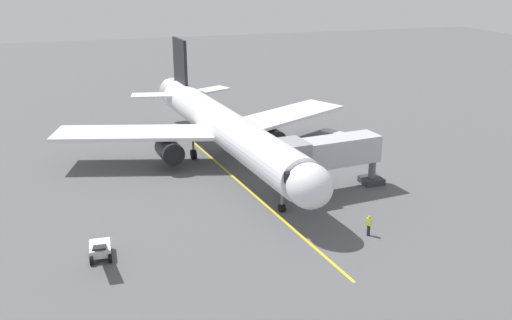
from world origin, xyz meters
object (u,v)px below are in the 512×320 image
at_px(airplane, 224,128).
at_px(belt_loader_near_nose, 100,249).
at_px(ground_crew_wing_walker, 168,145).
at_px(jet_bridge, 323,154).
at_px(ground_crew_marshaller, 369,225).
at_px(baggage_cart_portside, 332,136).

relative_size(airplane, belt_loader_near_nose, 8.75).
bearing_deg(airplane, ground_crew_wing_walker, -47.38).
xyz_separation_m(jet_bridge, ground_crew_marshaller, (0.08, 9.46, -2.88)).
distance_m(jet_bridge, baggage_cart_portside, 16.73).
bearing_deg(jet_bridge, ground_crew_marshaller, 89.54).
distance_m(jet_bridge, ground_crew_wing_walker, 20.19).
relative_size(ground_crew_marshaller, belt_loader_near_nose, 0.37).
bearing_deg(jet_bridge, baggage_cart_portside, -117.86).
xyz_separation_m(jet_bridge, ground_crew_wing_walker, (11.74, -16.17, -2.88)).
distance_m(jet_bridge, ground_crew_marshaller, 9.88).
distance_m(airplane, ground_crew_wing_walker, 8.19).
relative_size(airplane, jet_bridge, 3.50).
xyz_separation_m(jet_bridge, baggage_cart_portside, (-7.68, -14.54, -3.11)).
relative_size(ground_crew_wing_walker, belt_loader_near_nose, 0.37).
bearing_deg(ground_crew_wing_walker, jet_bridge, 125.98).
distance_m(airplane, ground_crew_marshaller, 21.32).
height_order(airplane, ground_crew_marshaller, airplane).
relative_size(airplane, baggage_cart_portside, 13.66).
height_order(ground_crew_marshaller, belt_loader_near_nose, belt_loader_near_nose).
height_order(airplane, baggage_cart_portside, airplane).
bearing_deg(ground_crew_marshaller, ground_crew_wing_walker, -65.53).
relative_size(jet_bridge, belt_loader_near_nose, 2.50).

